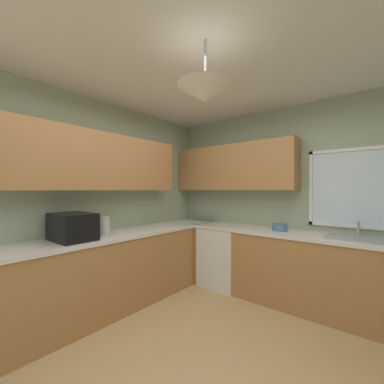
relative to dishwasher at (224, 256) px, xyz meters
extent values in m
plane|color=tan|center=(0.85, -1.64, -0.43)|extent=(8.72, 8.72, 0.00)
cube|color=#9EAD8E|center=(0.85, 0.37, 0.88)|extent=(3.77, 0.06, 2.63)
cube|color=#9EAD8E|center=(-1.00, -1.64, 0.88)|extent=(0.06, 4.09, 2.63)
cube|color=white|center=(0.85, -1.64, 2.22)|extent=(3.77, 4.09, 0.06)
cube|color=silver|center=(1.69, 0.34, 1.04)|extent=(1.03, 0.02, 0.89)
cube|color=white|center=(1.69, 0.33, 1.51)|extent=(1.11, 0.04, 0.04)
cube|color=white|center=(1.69, 0.33, 0.58)|extent=(1.11, 0.04, 0.04)
cube|color=white|center=(1.16, 0.33, 1.04)|extent=(0.04, 0.04, 0.97)
cube|color=#AD7542|center=(-0.81, -1.84, 1.37)|extent=(0.32, 2.78, 0.70)
cube|color=#AD7542|center=(0.03, 0.18, 1.37)|extent=(2.00, 0.32, 0.70)
cylinder|color=#B7B7BC|center=(0.85, -1.64, 2.02)|extent=(0.02, 0.02, 0.35)
cone|color=silver|center=(0.85, -1.64, 1.77)|extent=(0.44, 0.44, 0.14)
cube|color=#AD7542|center=(-0.66, -1.64, 0.00)|extent=(0.62, 3.67, 0.87)
cube|color=silver|center=(-0.66, -1.64, 0.46)|extent=(0.65, 3.70, 0.04)
cube|color=#AD7542|center=(1.06, 0.03, 0.00)|extent=(2.83, 0.62, 0.87)
cube|color=silver|center=(1.06, 0.03, 0.46)|extent=(2.86, 0.65, 0.04)
cube|color=white|center=(0.00, 0.00, 0.00)|extent=(0.60, 0.60, 0.87)
cube|color=black|center=(-0.66, -1.98, 0.62)|extent=(0.48, 0.36, 0.29)
cylinder|color=#B7B7BC|center=(-0.64, -1.63, 0.59)|extent=(0.14, 0.14, 0.23)
cube|color=#9EA0A5|center=(1.69, 0.03, 0.48)|extent=(0.59, 0.40, 0.02)
cylinder|color=#B7B7BC|center=(1.69, 0.19, 0.57)|extent=(0.03, 0.03, 0.18)
cylinder|color=#B7B7BC|center=(1.69, 0.09, 0.65)|extent=(0.02, 0.20, 0.02)
cylinder|color=#4C7099|center=(0.85, 0.03, 0.52)|extent=(0.19, 0.19, 0.09)
camera|label=1|loc=(1.98, -3.18, 1.02)|focal=22.77mm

